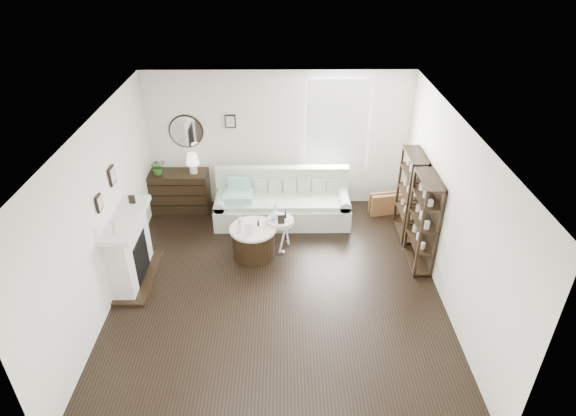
{
  "coord_description": "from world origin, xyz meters",
  "views": [
    {
      "loc": [
        0.1,
        -5.84,
        4.96
      ],
      "look_at": [
        0.16,
        0.8,
        1.0
      ],
      "focal_mm": 30.0,
      "sensor_mm": 36.0,
      "label": 1
    }
  ],
  "objects_px": {
    "sofa": "(282,204)",
    "drum_table": "(254,241)",
    "dresser": "(178,191)",
    "pedestal_table": "(280,222)"
  },
  "relations": [
    {
      "from": "sofa",
      "to": "pedestal_table",
      "type": "xyz_separation_m",
      "value": [
        -0.04,
        -0.96,
        0.21
      ]
    },
    {
      "from": "sofa",
      "to": "drum_table",
      "type": "relative_size",
      "value": 3.2
    },
    {
      "from": "sofa",
      "to": "dresser",
      "type": "distance_m",
      "value": 2.09
    },
    {
      "from": "dresser",
      "to": "drum_table",
      "type": "height_order",
      "value": "dresser"
    },
    {
      "from": "sofa",
      "to": "dresser",
      "type": "xyz_separation_m",
      "value": [
        -2.06,
        0.39,
        0.08
      ]
    },
    {
      "from": "dresser",
      "to": "drum_table",
      "type": "xyz_separation_m",
      "value": [
        1.56,
        -1.56,
        -0.12
      ]
    },
    {
      "from": "dresser",
      "to": "drum_table",
      "type": "bearing_deg",
      "value": -44.91
    },
    {
      "from": "pedestal_table",
      "to": "sofa",
      "type": "bearing_deg",
      "value": 87.63
    },
    {
      "from": "sofa",
      "to": "dresser",
      "type": "relative_size",
      "value": 2.09
    },
    {
      "from": "sofa",
      "to": "pedestal_table",
      "type": "height_order",
      "value": "sofa"
    }
  ]
}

